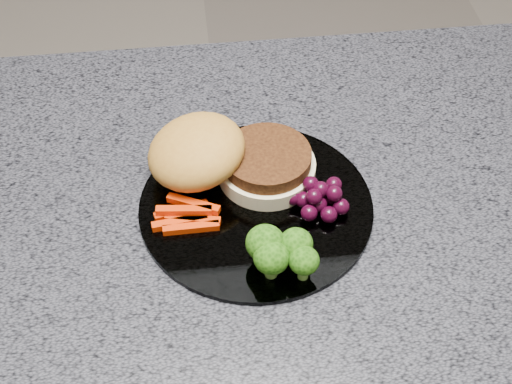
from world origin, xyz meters
TOP-DOWN VIEW (x-y plane):
  - countertop at (0.00, 0.00)m, footprint 1.20×0.60m
  - plate at (-0.01, -0.01)m, footprint 0.26×0.26m
  - burger at (-0.04, 0.04)m, footprint 0.20×0.13m
  - carrot_sticks at (-0.09, -0.03)m, footprint 0.08×0.05m
  - broccoli at (0.01, -0.10)m, footprint 0.07×0.06m
  - grape_bunch at (0.06, -0.02)m, footprint 0.07×0.06m

SIDE VIEW (x-z plane):
  - countertop at x=0.00m, z-range 0.86..0.90m
  - plate at x=-0.01m, z-range 0.90..0.91m
  - carrot_sticks at x=-0.09m, z-range 0.90..0.92m
  - grape_bunch at x=0.06m, z-range 0.90..0.94m
  - burger at x=-0.04m, z-range 0.90..0.96m
  - broccoli at x=0.01m, z-range 0.91..0.96m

